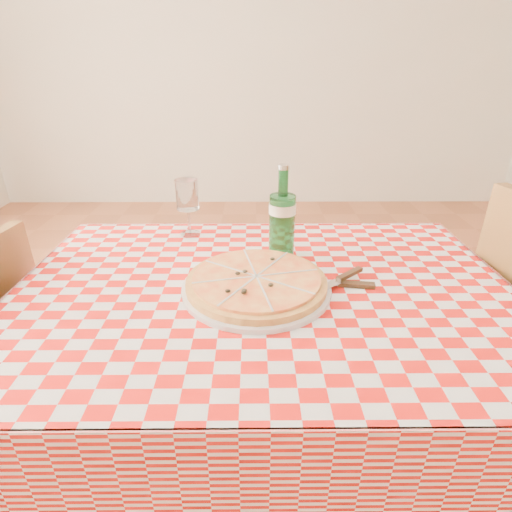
# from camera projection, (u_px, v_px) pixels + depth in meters

# --- Properties ---
(dining_table) EXTENTS (1.20, 0.80, 0.75)m
(dining_table) POSITION_uv_depth(u_px,v_px,m) (264.00, 318.00, 1.08)
(dining_table) COLOR brown
(dining_table) RESTS_ON ground
(tablecloth) EXTENTS (1.30, 0.90, 0.01)m
(tablecloth) POSITION_uv_depth(u_px,v_px,m) (264.00, 288.00, 1.04)
(tablecloth) COLOR #B0100A
(tablecloth) RESTS_ON dining_table
(pizza_plate) EXTENTS (0.45, 0.45, 0.05)m
(pizza_plate) POSITION_uv_depth(u_px,v_px,m) (256.00, 281.00, 1.02)
(pizza_plate) COLOR gold
(pizza_plate) RESTS_ON tablecloth
(water_bottle) EXTENTS (0.10, 0.10, 0.28)m
(water_bottle) POSITION_uv_depth(u_px,v_px,m) (282.00, 213.00, 1.14)
(water_bottle) COLOR #186027
(water_bottle) RESTS_ON tablecloth
(wine_glass) EXTENTS (0.08, 0.08, 0.19)m
(wine_glass) POSITION_uv_depth(u_px,v_px,m) (188.00, 208.00, 1.31)
(wine_glass) COLOR silver
(wine_glass) RESTS_ON tablecloth
(cutlery) EXTENTS (0.29, 0.27, 0.03)m
(cutlery) POSITION_uv_depth(u_px,v_px,m) (338.00, 281.00, 1.04)
(cutlery) COLOR silver
(cutlery) RESTS_ON tablecloth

